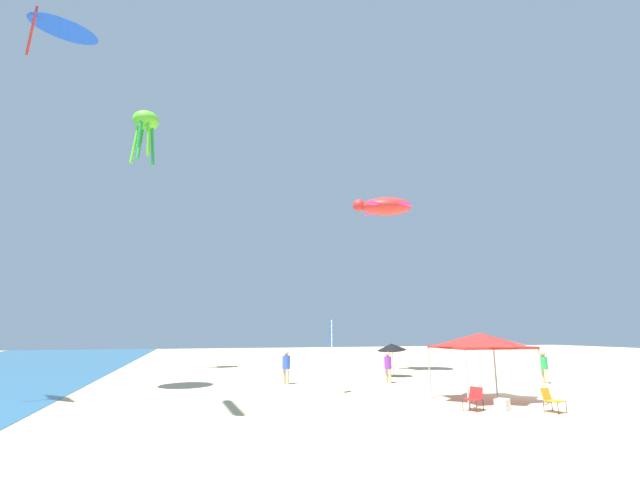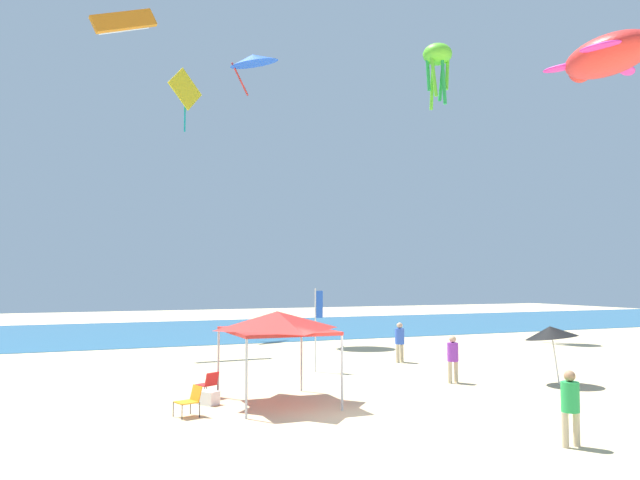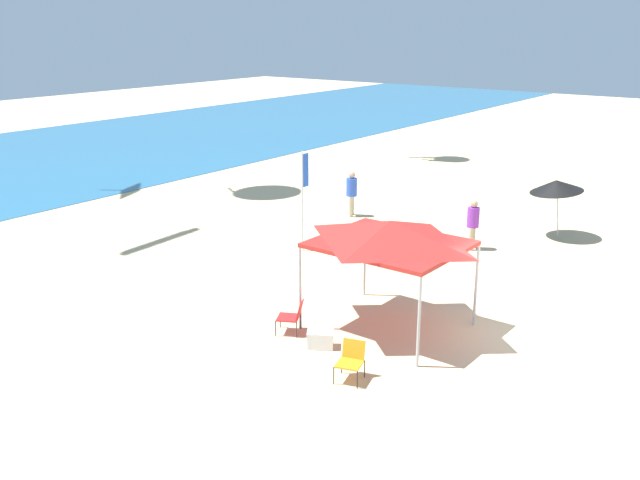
% 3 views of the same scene
% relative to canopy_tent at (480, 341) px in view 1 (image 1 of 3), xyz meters
% --- Properties ---
extents(ground, '(120.00, 120.00, 0.10)m').
position_rel_canopy_tent_xyz_m(ground, '(1.33, -2.80, -2.49)').
color(ground, '#D6BC8C').
extents(canopy_tent, '(2.96, 3.46, 2.77)m').
position_rel_canopy_tent_xyz_m(canopy_tent, '(0.00, 0.00, 0.00)').
color(canopy_tent, '#B7B7BC').
rests_on(canopy_tent, ground).
extents(beach_umbrella, '(1.87, 1.86, 2.22)m').
position_rel_canopy_tent_xyz_m(beach_umbrella, '(10.09, -0.66, -0.58)').
color(beach_umbrella, silver).
rests_on(beach_umbrella, ground).
extents(folding_chair_right_of_tent, '(0.74, 0.67, 0.82)m').
position_rel_canopy_tent_xyz_m(folding_chair_right_of_tent, '(-2.77, -0.77, -1.96)').
color(folding_chair_right_of_tent, black).
rests_on(folding_chair_right_of_tent, ground).
extents(folding_chair_left_of_tent, '(0.75, 0.79, 0.82)m').
position_rel_canopy_tent_xyz_m(folding_chair_left_of_tent, '(-1.71, 1.67, -1.96)').
color(folding_chair_left_of_tent, black).
rests_on(folding_chair_left_of_tent, ground).
extents(cooler_box, '(0.68, 0.74, 0.40)m').
position_rel_canopy_tent_xyz_m(cooler_box, '(-1.94, 0.66, -2.24)').
color(cooler_box, white).
rests_on(cooler_box, ground).
extents(banner_flag, '(0.36, 0.06, 3.36)m').
position_rel_canopy_tent_xyz_m(banner_flag, '(3.60, 5.47, -0.41)').
color(banner_flag, silver).
rests_on(banner_flag, ground).
extents(person_watching_sky, '(0.44, 0.42, 1.78)m').
position_rel_canopy_tent_xyz_m(person_watching_sky, '(8.16, 6.64, -1.39)').
color(person_watching_sky, '#C6B28C').
rests_on(person_watching_sky, ground).
extents(person_near_umbrella, '(0.45, 0.40, 1.69)m').
position_rel_canopy_tent_xyz_m(person_near_umbrella, '(7.08, 1.02, -1.45)').
color(person_near_umbrella, '#C6B28C').
rests_on(person_near_umbrella, ground).
extents(person_kite_handler, '(0.45, 0.40, 1.70)m').
position_rel_canopy_tent_xyz_m(person_kite_handler, '(4.45, -7.23, -1.44)').
color(person_kite_handler, '#C6B28C').
rests_on(person_kite_handler, ground).
extents(kite_delta_blue, '(4.08, 4.06, 2.58)m').
position_rel_canopy_tent_xyz_m(kite_delta_blue, '(4.81, 18.49, 14.89)').
color(kite_delta_blue, blue).
extents(kite_turtle_red, '(4.31, 4.59, 1.74)m').
position_rel_canopy_tent_xyz_m(kite_turtle_red, '(12.25, -1.52, 9.47)').
color(kite_turtle_red, red).
extents(kite_octopus_lime, '(1.90, 1.90, 4.22)m').
position_rel_canopy_tent_xyz_m(kite_octopus_lime, '(16.65, 16.00, 15.83)').
color(kite_octopus_lime, '#66D82D').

